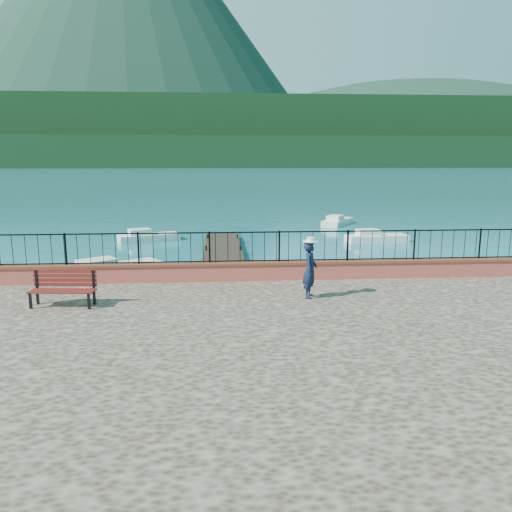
{
  "coord_description": "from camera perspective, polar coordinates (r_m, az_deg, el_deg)",
  "views": [
    {
      "loc": [
        -2.21,
        -11.75,
        4.98
      ],
      "look_at": [
        -1.17,
        2.0,
        2.3
      ],
      "focal_mm": 35.0,
      "sensor_mm": 36.0,
      "label": 1
    }
  ],
  "objects": [
    {
      "name": "hat",
      "position": [
        13.65,
        6.27,
        1.9
      ],
      "size": [
        0.44,
        0.44,
        0.12
      ],
      "primitive_type": "cylinder",
      "color": "white",
      "rests_on": "person"
    },
    {
      "name": "far_forest",
      "position": [
        311.78,
        -4.02,
        11.73
      ],
      "size": [
        900.0,
        60.0,
        18.0
      ],
      "primitive_type": "cube",
      "color": "black",
      "rests_on": "ground"
    },
    {
      "name": "boat_5",
      "position": [
        39.14,
        9.33,
        4.15
      ],
      "size": [
        3.2,
        3.97,
        0.8
      ],
      "primitive_type": "cube",
      "rotation": [
        0.0,
        0.0,
        1.0
      ],
      "color": "silver",
      "rests_on": "ground"
    },
    {
      "name": "ground",
      "position": [
        12.95,
        5.96,
        -11.68
      ],
      "size": [
        2000.0,
        2000.0,
        0.0
      ],
      "primitive_type": "plane",
      "color": "#19596B",
      "rests_on": "ground"
    },
    {
      "name": "railing",
      "position": [
        15.84,
        3.75,
        1.07
      ],
      "size": [
        27.0,
        0.05,
        0.95
      ],
      "primitive_type": "cube",
      "color": "black",
      "rests_on": "parapet"
    },
    {
      "name": "companion_hill",
      "position": [
        613.43,
        17.16,
        10.07
      ],
      "size": [
        448.0,
        384.0,
        180.0
      ],
      "primitive_type": "ellipsoid",
      "color": "#142D23",
      "rests_on": "ground"
    },
    {
      "name": "foothills",
      "position": [
        372.14,
        -4.12,
        13.61
      ],
      "size": [
        900.0,
        120.0,
        44.0
      ],
      "primitive_type": "cube",
      "color": "black",
      "rests_on": "ground"
    },
    {
      "name": "park_bench",
      "position": [
        13.99,
        -21.17,
        -4.24
      ],
      "size": [
        1.72,
        0.71,
        0.93
      ],
      "rotation": [
        0.0,
        0.0,
        -0.09
      ],
      "color": "black",
      "rests_on": "promenade"
    },
    {
      "name": "volcano",
      "position": [
        744.77,
        -14.72,
        25.07
      ],
      "size": [
        560.0,
        560.0,
        380.0
      ],
      "primitive_type": "cone",
      "color": "#142D23",
      "rests_on": "ground"
    },
    {
      "name": "boat_3",
      "position": [
        31.58,
        -12.16,
        2.42
      ],
      "size": [
        3.88,
        2.5,
        0.8
      ],
      "primitive_type": "cube",
      "rotation": [
        0.0,
        0.0,
        0.36
      ],
      "color": "silver",
      "rests_on": "ground"
    },
    {
      "name": "boat_0",
      "position": [
        22.68,
        -16.18,
        -1.09
      ],
      "size": [
        4.3,
        3.56,
        0.8
      ],
      "primitive_type": "cube",
      "rotation": [
        0.0,
        0.0,
        0.61
      ],
      "color": "silver",
      "rests_on": "ground"
    },
    {
      "name": "promenade",
      "position": [
        7.56,
        14.96,
        -24.85
      ],
      "size": [
        30.0,
        20.0,
        1.2
      ],
      "primitive_type": "cube",
      "color": "#332821",
      "rests_on": "ground"
    },
    {
      "name": "parapet",
      "position": [
        15.99,
        3.72,
        -1.63
      ],
      "size": [
        28.0,
        0.46,
        0.58
      ],
      "primitive_type": "cube",
      "color": "#B74642",
      "rests_on": "promenade"
    },
    {
      "name": "person",
      "position": [
        13.81,
        6.2,
        -1.58
      ],
      "size": [
        0.56,
        0.67,
        1.58
      ],
      "primitive_type": "imported",
      "rotation": [
        0.0,
        0.0,
        1.21
      ],
      "color": "black",
      "rests_on": "promenade"
    },
    {
      "name": "dock",
      "position": [
        24.23,
        -3.76,
        -0.51
      ],
      "size": [
        2.0,
        16.0,
        0.3
      ],
      "primitive_type": "cube",
      "color": "#2D231C",
      "rests_on": "ground"
    },
    {
      "name": "boat_2",
      "position": [
        31.43,
        13.63,
        2.32
      ],
      "size": [
        3.85,
        1.66,
        0.8
      ],
      "primitive_type": "cube",
      "rotation": [
        0.0,
        0.0,
        0.1
      ],
      "color": "silver",
      "rests_on": "ground"
    }
  ]
}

